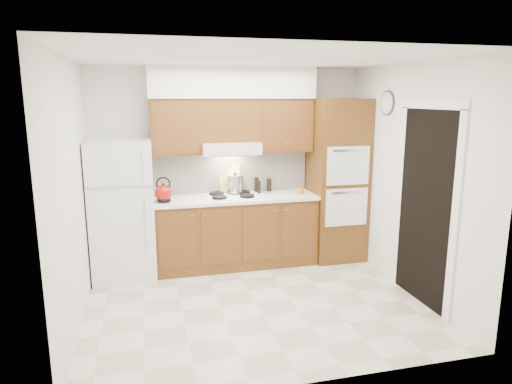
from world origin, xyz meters
TOP-DOWN VIEW (x-y plane):
  - floor at (0.00, 0.00)m, footprint 3.60×3.60m
  - ceiling at (0.00, 0.00)m, footprint 3.60×3.60m
  - wall_back at (0.00, 1.50)m, footprint 3.60×0.02m
  - wall_left at (-1.80, 0.00)m, footprint 0.02×3.00m
  - wall_right at (1.80, 0.00)m, footprint 0.02×3.00m
  - fridge at (-1.41, 1.14)m, footprint 0.75×0.72m
  - base_cabinets at (0.02, 1.20)m, footprint 2.11×0.60m
  - countertop at (0.03, 1.19)m, footprint 2.13×0.62m
  - backsplash at (0.02, 1.49)m, footprint 2.11×0.03m
  - oven_cabinet at (1.44, 1.18)m, footprint 0.70×0.65m
  - upper_cab_left at (-0.71, 1.33)m, footprint 0.63×0.33m
  - upper_cab_right at (0.72, 1.33)m, footprint 0.73×0.33m
  - range_hood at (-0.02, 1.27)m, footprint 0.75×0.45m
  - upper_cab_over_hood at (-0.02, 1.33)m, footprint 0.75×0.33m
  - soffit at (0.03, 1.32)m, footprint 2.13×0.36m
  - cooktop at (-0.02, 1.21)m, footprint 0.74×0.50m
  - doorway at (1.79, -0.35)m, footprint 0.02×0.90m
  - wall_clock at (1.79, 0.55)m, footprint 0.02×0.30m
  - kettle at (-0.90, 1.10)m, footprint 0.27×0.27m
  - cutting_board at (-0.00, 1.45)m, footprint 0.29×0.14m
  - stock_pot at (0.05, 1.35)m, footprint 0.28×0.28m
  - condiment_a at (0.36, 1.39)m, footprint 0.08×0.08m
  - condiment_b at (0.37, 1.34)m, footprint 0.07×0.07m
  - condiment_c at (0.55, 1.43)m, footprint 0.07×0.07m
  - orange_near at (0.90, 1.15)m, footprint 0.10×0.10m
  - orange_far at (0.92, 1.19)m, footprint 0.09×0.09m

SIDE VIEW (x-z plane):
  - floor at x=0.00m, z-range 0.00..0.00m
  - base_cabinets at x=0.02m, z-range 0.00..0.90m
  - fridge at x=-1.41m, z-range 0.00..1.72m
  - countertop at x=0.03m, z-range 0.90..0.94m
  - cooktop at x=-0.02m, z-range 0.94..0.95m
  - orange_far at x=0.92m, z-range 0.94..1.01m
  - orange_near at x=0.90m, z-range 0.94..1.02m
  - condiment_b at x=0.37m, z-range 0.94..1.11m
  - condiment_c at x=0.55m, z-range 0.94..1.12m
  - condiment_a at x=0.36m, z-range 0.94..1.15m
  - doorway at x=1.79m, z-range 0.00..2.10m
  - kettle at x=-0.90m, z-range 0.95..1.16m
  - stock_pot at x=0.05m, z-range 0.97..1.19m
  - oven_cabinet at x=1.44m, z-range 0.00..2.20m
  - cutting_board at x=0.00m, z-range 0.96..1.32m
  - backsplash at x=0.02m, z-range 0.94..1.50m
  - wall_back at x=0.00m, z-range 0.00..2.60m
  - wall_left at x=-1.80m, z-range 0.00..2.60m
  - wall_right at x=1.80m, z-range 0.00..2.60m
  - range_hood at x=-0.02m, z-range 1.50..1.65m
  - upper_cab_left at x=-0.71m, z-range 1.50..2.20m
  - upper_cab_right at x=0.72m, z-range 1.50..2.20m
  - upper_cab_over_hood at x=-0.02m, z-range 1.65..2.20m
  - wall_clock at x=1.79m, z-range 2.00..2.30m
  - soffit at x=0.03m, z-range 2.20..2.60m
  - ceiling at x=0.00m, z-range 2.60..2.60m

